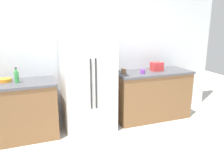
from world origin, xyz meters
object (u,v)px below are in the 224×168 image
cup_c (124,71)px  toaster (157,66)px  cup_a (143,71)px  refrigerator (88,79)px  bowl_a (5,80)px  bottle_a (17,77)px

cup_c → toaster: bearing=0.5°
toaster → cup_c: size_ratio=2.28×
toaster → cup_a: 0.39m
refrigerator → bowl_a: bearing=173.5°
bottle_a → cup_c: size_ratio=2.63×
refrigerator → toaster: size_ratio=8.62×
bottle_a → cup_c: bearing=1.0°
bottle_a → cup_c: bottle_a is taller
bottle_a → cup_a: bearing=-2.6°
refrigerator → bowl_a: 1.28m
cup_a → bowl_a: (-2.26, 0.22, -0.01)m
cup_c → bowl_a: (-1.94, 0.10, -0.02)m
cup_a → bowl_a: 2.27m
cup_c → bowl_a: 1.94m
bottle_a → bowl_a: size_ratio=1.20×
cup_c → bowl_a: size_ratio=0.46×
refrigerator → toaster: bearing=2.3°
bottle_a → cup_a: size_ratio=2.68×
toaster → cup_a: toaster is taller
cup_a → refrigerator: bearing=175.6°
refrigerator → cup_a: (0.98, -0.08, 0.07)m
bottle_a → bowl_a: bottle_a is taller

